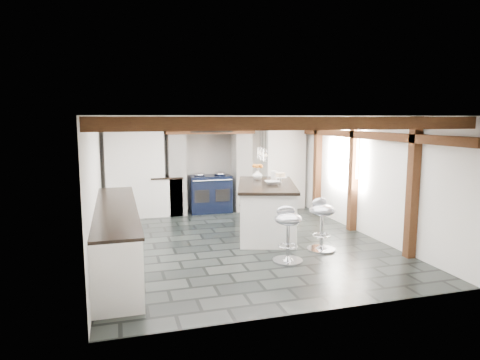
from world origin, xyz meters
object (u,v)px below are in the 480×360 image
object	(u,v)px
range_cooker	(210,193)
bar_stool_near	(322,218)
kitchen_island	(266,209)
bar_stool_far	(288,228)

from	to	relation	value
range_cooker	bar_stool_near	bearing A→B (deg)	-71.31
kitchen_island	bar_stool_near	bearing A→B (deg)	-47.32
kitchen_island	bar_stool_near	world-z (taller)	kitchen_island
bar_stool_far	bar_stool_near	bearing A→B (deg)	33.93
bar_stool_near	range_cooker	bearing A→B (deg)	98.91
kitchen_island	bar_stool_far	distance (m)	1.62
bar_stool_near	bar_stool_far	distance (m)	0.88
kitchen_island	bar_stool_near	xyz separation A→B (m)	(0.57, -1.22, 0.04)
range_cooker	bar_stool_near	distance (m)	3.73
range_cooker	bar_stool_near	size ratio (longest dim) A/B	1.10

